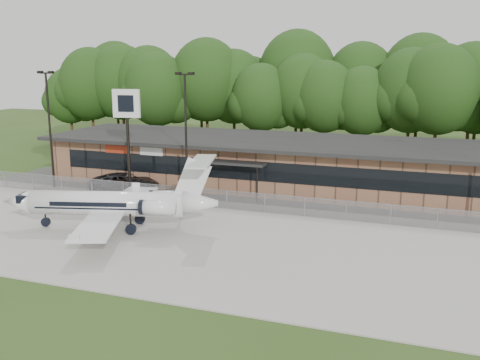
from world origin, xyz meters
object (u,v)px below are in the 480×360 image
at_px(terminal, 272,162).
at_px(business_jet, 115,204).
at_px(pole_sign, 127,115).
at_px(suv, 125,183).

xyz_separation_m(terminal, business_jet, (-6.24, -16.00, -0.41)).
xyz_separation_m(terminal, pole_sign, (-10.44, -7.14, 4.57)).
bearing_deg(business_jet, pole_sign, 100.23).
bearing_deg(pole_sign, terminal, 25.22).
bearing_deg(pole_sign, business_jet, -73.78).
relative_size(terminal, business_jet, 2.81).
bearing_deg(suv, terminal, -80.65).
height_order(terminal, suv, terminal).
bearing_deg(suv, business_jet, -172.74).
distance_m(terminal, business_jet, 17.18).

